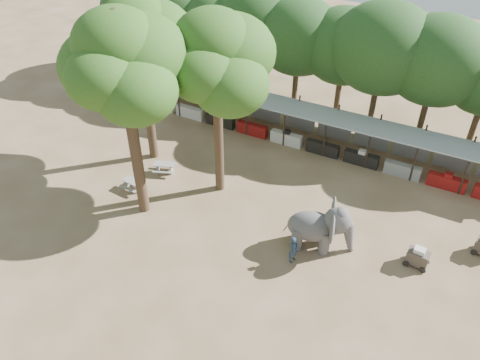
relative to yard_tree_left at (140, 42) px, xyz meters
The scene contains 11 objects.
ground 14.23m from the yard_tree_left, 38.20° to the right, with size 100.00×100.00×0.00m, color brown.
vendor_stalls 13.30m from the yard_tree_left, 36.06° to the left, with size 28.00×2.99×2.80m.
yard_tree_left is the anchor object (origin of this frame).
yard_tree_center 5.92m from the yard_tree_left, 59.04° to the right, with size 7.10×6.90×12.04m.
yard_tree_back 6.09m from the yard_tree_left, ahead, with size 7.10×6.90×11.36m.
backdrop_trees 15.17m from the yard_tree_left, 52.28° to the left, with size 46.46×5.95×8.33m.
elephant 15.51m from the yard_tree_left, 13.17° to the right, with size 3.89×2.86×2.89m.
handler 15.53m from the yard_tree_left, 20.84° to the right, with size 0.60×0.40×1.66m, color #26384C.
picnic_table_near 8.82m from the yard_tree_left, 71.62° to the right, with size 1.41×1.29×0.66m.
picnic_table_far 8.13m from the yard_tree_left, 36.59° to the right, with size 1.76×1.69×0.70m.
cart_front 20.26m from the yard_tree_left, ahead, with size 1.27×0.88×1.19m.
Camera 1 is at (9.47, -14.42, 18.52)m, focal length 35.00 mm.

